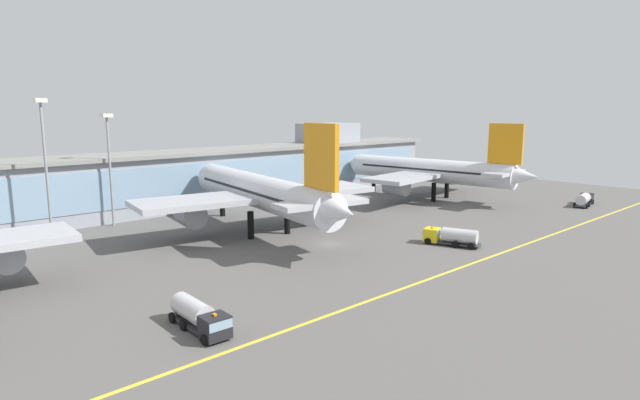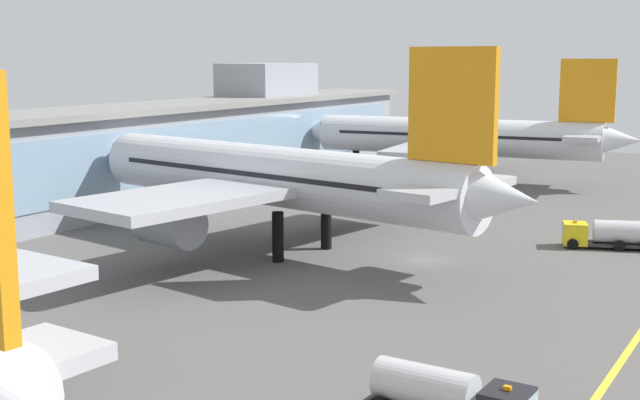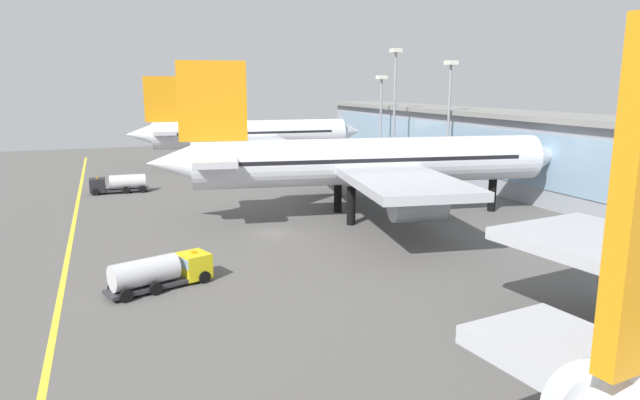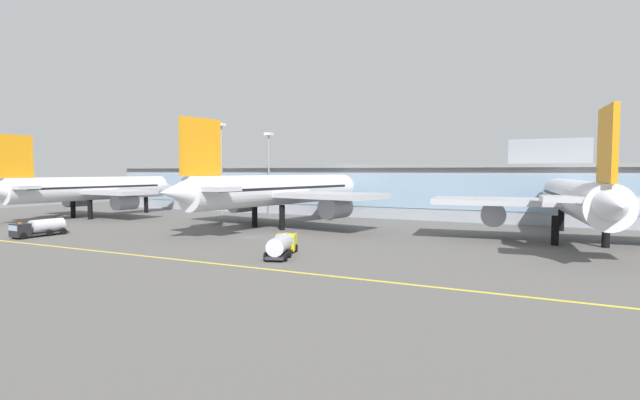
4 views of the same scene
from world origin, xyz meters
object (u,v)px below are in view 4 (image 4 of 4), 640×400
object	(u,v)px
baggage_tug_near	(282,245)
apron_light_mast_west	(222,155)
fuel_tanker_truck	(38,228)
airliner_near_right	(279,191)
airliner_near_left	(92,189)
apron_light_mast_east	(269,160)
apron_light_mast_centre	(199,165)
airliner_far_right	(578,199)

from	to	relation	value
baggage_tug_near	apron_light_mast_west	bearing A→B (deg)	25.64
fuel_tanker_truck	apron_light_mast_west	xyz separation A→B (m)	(0.37, 50.14, 14.02)
fuel_tanker_truck	airliner_near_right	bearing A→B (deg)	137.59
airliner_near_left	apron_light_mast_west	bearing A→B (deg)	-38.30
airliner_near_left	apron_light_mast_east	bearing A→B (deg)	-46.50
apron_light_mast_centre	apron_light_mast_east	distance (m)	21.40
airliner_near_right	apron_light_mast_west	distance (m)	36.35
airliner_near_left	airliner_far_right	world-z (taller)	airliner_near_left
fuel_tanker_truck	apron_light_mast_east	world-z (taller)	apron_light_mast_east
baggage_tug_near	apron_light_mast_centre	world-z (taller)	apron_light_mast_centre
airliner_near_left	apron_light_mast_east	distance (m)	43.28
fuel_tanker_truck	apron_light_mast_east	distance (m)	56.95
airliner_near_right	apron_light_mast_west	world-z (taller)	apron_light_mast_west
baggage_tug_near	apron_light_mast_east	distance (m)	63.62
baggage_tug_near	apron_light_mast_east	xyz separation A→B (m)	(-34.91, 51.68, 12.59)
airliner_far_right	airliner_near_right	bearing A→B (deg)	84.61
airliner_near_left	apron_light_mast_centre	distance (m)	28.01
airliner_near_left	airliner_far_right	size ratio (longest dim) A/B	0.95
airliner_far_right	baggage_tug_near	bearing A→B (deg)	122.89
fuel_tanker_truck	apron_light_mast_centre	size ratio (longest dim) A/B	0.48
airliner_near_left	airliner_near_right	distance (m)	50.82
airliner_near_right	apron_light_mast_west	size ratio (longest dim) A/B	2.35
airliner_near_left	apron_light_mast_centre	bearing A→B (deg)	-21.32
apron_light_mast_centre	apron_light_mast_west	bearing A→B (deg)	-11.57
fuel_tanker_truck	apron_light_mast_west	size ratio (longest dim) A/B	0.38
airliner_near_left	airliner_near_right	bearing A→B (deg)	-81.71
fuel_tanker_truck	baggage_tug_near	xyz separation A→B (m)	(47.36, 2.45, 0.00)
apron_light_mast_west	airliner_far_right	bearing A→B (deg)	-12.31
apron_light_mast_centre	apron_light_mast_east	xyz separation A→B (m)	(21.26, 2.11, 1.23)
airliner_near_right	airliner_far_right	world-z (taller)	airliner_near_right
airliner_near_right	airliner_far_right	xyz separation A→B (m)	(52.86, 1.63, -0.44)
airliner_near_left	airliner_far_right	bearing A→B (deg)	-82.59
airliner_near_left	airliner_far_right	distance (m)	103.69
airliner_far_right	baggage_tug_near	distance (m)	46.50
airliner_far_right	apron_light_mast_west	size ratio (longest dim) A/B	2.21
apron_light_mast_east	apron_light_mast_centre	bearing A→B (deg)	-174.33
fuel_tanker_truck	baggage_tug_near	distance (m)	47.43
airliner_near_right	airliner_far_right	distance (m)	52.88
apron_light_mast_west	apron_light_mast_centre	xyz separation A→B (m)	(-9.19, 1.88, -2.66)
airliner_far_right	apron_light_mast_west	bearing A→B (deg)	70.54
airliner_near_left	apron_light_mast_west	xyz separation A→B (m)	(21.23, 22.69, 8.62)
airliner_far_right	apron_light_mast_west	distance (m)	84.73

